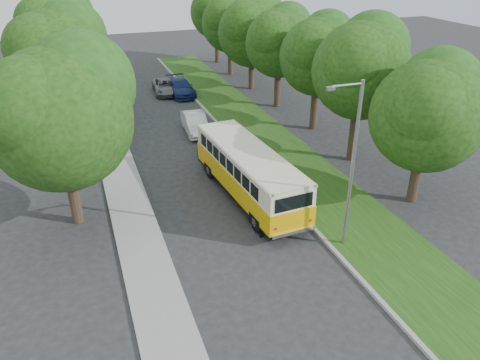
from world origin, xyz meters
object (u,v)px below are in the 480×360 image
object	(u,v)px
lamppost_near	(351,162)
car_silver	(213,152)
car_white	(195,123)
car_grey	(166,87)
car_blue	(181,87)
lamppost_far	(102,81)
vintage_bus	(249,174)

from	to	relation	value
lamppost_near	car_silver	distance (m)	12.20
car_white	car_grey	xyz separation A→B (m)	(-0.01, 10.92, -0.07)
lamppost_near	car_white	size ratio (longest dim) A/B	1.79
car_silver	car_white	world-z (taller)	car_white
car_white	car_blue	distance (m)	10.01
lamppost_far	car_grey	xyz separation A→B (m)	(6.21, 9.22, -3.45)
car_silver	vintage_bus	bearing A→B (deg)	-80.59
car_white	lamppost_near	bearing A→B (deg)	-77.26
car_blue	car_silver	bearing A→B (deg)	-96.04
lamppost_far	car_white	distance (m)	7.28
lamppost_near	vintage_bus	xyz separation A→B (m)	(-2.50, 5.90, -2.89)
lamppost_far	car_silver	xyz separation A→B (m)	(5.91, -7.26, -3.45)
vintage_bus	car_white	size ratio (longest dim) A/B	2.23
car_silver	car_grey	size ratio (longest dim) A/B	0.82
lamppost_near	car_silver	xyz separation A→B (m)	(-2.99, 11.24, -3.70)
lamppost_far	car_blue	size ratio (longest dim) A/B	1.48
car_blue	car_grey	bearing A→B (deg)	141.21
car_silver	car_white	size ratio (longest dim) A/B	0.87
lamppost_near	car_blue	distance (m)	27.02
lamppost_near	car_blue	size ratio (longest dim) A/B	1.58
car_white	lamppost_far	bearing A→B (deg)	168.34
car_grey	car_blue	bearing A→B (deg)	-34.28
lamppost_far	car_grey	size ratio (longest dim) A/B	1.58
lamppost_far	car_blue	bearing A→B (deg)	47.83
lamppost_far	car_silver	bearing A→B (deg)	-50.86
lamppost_near	car_blue	world-z (taller)	lamppost_near
vintage_bus	car_silver	distance (m)	5.42
car_white	car_grey	distance (m)	10.92
lamppost_far	car_white	xyz separation A→B (m)	(6.22, -1.70, -3.38)
vintage_bus	lamppost_far	bearing A→B (deg)	112.73
car_white	car_grey	bearing A→B (deg)	93.69
lamppost_far	lamppost_near	bearing A→B (deg)	-64.29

